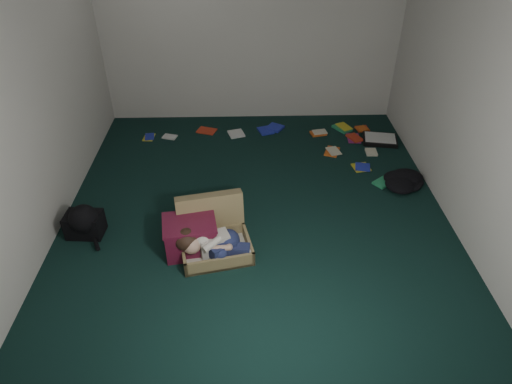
{
  "coord_description": "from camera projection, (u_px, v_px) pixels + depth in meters",
  "views": [
    {
      "loc": [
        -0.11,
        -3.84,
        3.01
      ],
      "look_at": [
        0.0,
        -0.15,
        0.35
      ],
      "focal_mm": 32.0,
      "sensor_mm": 36.0,
      "label": 1
    }
  ],
  "objects": [
    {
      "name": "wall_right",
      "position": [
        474.0,
        94.0,
        4.16
      ],
      "size": [
        0.0,
        4.5,
        4.5
      ],
      "primitive_type": "plane",
      "rotation": [
        1.57,
        0.0,
        -1.57
      ],
      "color": "silver",
      "rests_on": "ground"
    },
    {
      "name": "wall_front",
      "position": [
        268.0,
        282.0,
        2.29
      ],
      "size": [
        4.5,
        0.0,
        4.5
      ],
      "primitive_type": "plane",
      "rotation": [
        -1.57,
        0.0,
        0.0
      ],
      "color": "silver",
      "rests_on": "ground"
    },
    {
      "name": "person",
      "position": [
        211.0,
        243.0,
        4.18
      ],
      "size": [
        0.72,
        0.35,
        0.29
      ],
      "rotation": [
        0.0,
        0.0,
        0.21
      ],
      "color": "beige",
      "rests_on": "suitcase"
    },
    {
      "name": "paper_tray",
      "position": [
        380.0,
        139.0,
        6.08
      ],
      "size": [
        0.49,
        0.4,
        0.06
      ],
      "rotation": [
        0.0,
        0.0,
        -0.18
      ],
      "color": "black",
      "rests_on": "floor"
    },
    {
      "name": "wall_back",
      "position": [
        251.0,
        26.0,
        5.94
      ],
      "size": [
        4.5,
        0.0,
        4.5
      ],
      "primitive_type": "plane",
      "rotation": [
        1.57,
        0.0,
        0.0
      ],
      "color": "silver",
      "rests_on": "ground"
    },
    {
      "name": "maroon_bin",
      "position": [
        190.0,
        236.0,
        4.28
      ],
      "size": [
        0.54,
        0.46,
        0.34
      ],
      "rotation": [
        0.0,
        0.0,
        0.16
      ],
      "color": "#591228",
      "rests_on": "floor"
    },
    {
      "name": "suitcase",
      "position": [
        214.0,
        234.0,
        4.34
      ],
      "size": [
        0.76,
        0.75,
        0.47
      ],
      "rotation": [
        0.0,
        0.0,
        0.21
      ],
      "color": "olive",
      "rests_on": "floor"
    },
    {
      "name": "clothing_pile",
      "position": [
        402.0,
        178.0,
        5.25
      ],
      "size": [
        0.46,
        0.38,
        0.14
      ],
      "primitive_type": null,
      "rotation": [
        0.0,
        0.0,
        -0.02
      ],
      "color": "black",
      "rests_on": "floor"
    },
    {
      "name": "floor",
      "position": [
        256.0,
        210.0,
        4.88
      ],
      "size": [
        4.5,
        4.5,
        0.0
      ],
      "primitive_type": "plane",
      "color": "black",
      "rests_on": "ground"
    },
    {
      "name": "wall_left",
      "position": [
        32.0,
        100.0,
        4.07
      ],
      "size": [
        0.0,
        4.5,
        4.5
      ],
      "primitive_type": "plane",
      "rotation": [
        1.57,
        0.0,
        1.57
      ],
      "color": "silver",
      "rests_on": "ground"
    },
    {
      "name": "backpack",
      "position": [
        84.0,
        223.0,
        4.49
      ],
      "size": [
        0.46,
        0.38,
        0.26
      ],
      "primitive_type": null,
      "rotation": [
        0.0,
        0.0,
        -0.08
      ],
      "color": "black",
      "rests_on": "floor"
    },
    {
      "name": "book_scatter",
      "position": [
        293.0,
        141.0,
        6.09
      ],
      "size": [
        3.17,
        1.63,
        0.02
      ],
      "color": "yellow",
      "rests_on": "floor"
    }
  ]
}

